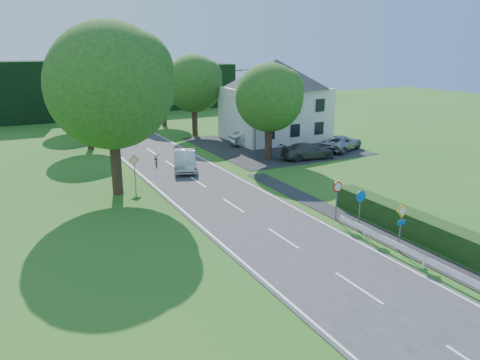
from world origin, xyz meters
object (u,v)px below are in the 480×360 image
streetlight (254,108)px  parasol (253,138)px  moving_car (185,160)px  motorcycle (156,159)px  parked_car_silver_a (252,138)px  parked_car_grey (308,151)px  parked_car_silver_b (342,143)px

streetlight → parasol: bearing=61.4°
moving_car → motorcycle: bearing=137.2°
streetlight → parasol: streetlight is taller
parasol → parked_car_silver_a: bearing=67.5°
parasol → streetlight: bearing=-118.6°
parked_car_silver_a → parked_car_grey: size_ratio=0.93×
motorcycle → parked_car_grey: bearing=-2.5°
motorcycle → parked_car_grey: (12.89, -4.25, 0.22)m
parked_car_grey → parked_car_silver_b: parked_car_silver_b is taller
parked_car_grey → parked_car_silver_b: bearing=-67.8°
streetlight → motorcycle: size_ratio=4.22×
streetlight → parasol: 4.55m
moving_car → parked_car_silver_a: 11.69m
parked_car_grey → parasol: 6.56m
parked_car_silver_a → parked_car_silver_b: bearing=-127.0°
motorcycle → parked_car_grey: 13.58m
streetlight → moving_car: (-7.65, -2.14, -3.61)m
streetlight → parked_car_silver_a: (2.12, 4.27, -3.67)m
motorcycle → parked_car_silver_b: bearing=7.0°
parked_car_silver_a → parked_car_silver_b: 9.14m
parked_car_silver_a → parasol: bearing=163.8°
parked_car_silver_b → parked_car_silver_a: bearing=22.5°
motorcycle → parked_car_silver_a: 11.86m
streetlight → parked_car_grey: bearing=-43.5°
streetlight → parked_car_silver_a: streetlight is taller
moving_car → parked_car_silver_a: moving_car is taller
motorcycle → parked_car_grey: parked_car_grey is taller
motorcycle → parked_car_silver_b: parked_car_silver_b is taller
streetlight → parked_car_grey: streetlight is taller
streetlight → parked_car_silver_a: size_ratio=1.74×
streetlight → parked_car_grey: size_ratio=1.61×
parasol → motorcycle: bearing=-169.9°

